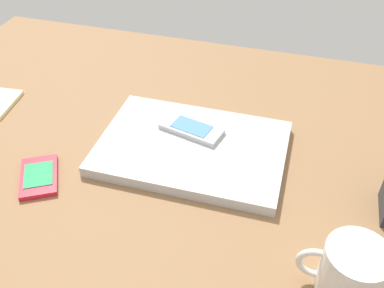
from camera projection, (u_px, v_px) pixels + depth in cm
name	position (u px, v px, depth cm)	size (l,w,h in cm)	color
desk_surface	(163.00, 140.00, 86.64)	(120.00, 80.00, 3.00)	olive
laptop_closed	(192.00, 148.00, 80.78)	(34.15, 23.39, 2.10)	#B7BABC
cell_phone_on_laptop	(192.00, 127.00, 83.01)	(12.69, 7.68, 1.11)	silver
cell_phone_on_desk	(39.00, 177.00, 75.74)	(10.25, 11.62, 1.11)	red
coffee_mug	(351.00, 271.00, 57.02)	(11.69, 8.55, 8.33)	silver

